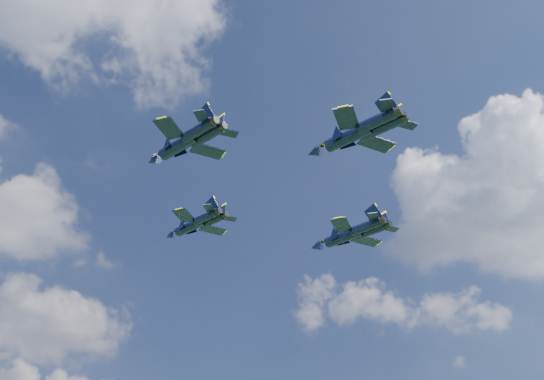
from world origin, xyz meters
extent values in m
cylinder|color=black|center=(-11.09, 13.71, 59.10)|extent=(4.71, 8.42, 1.68)
cone|color=black|center=(-13.12, 18.73, 59.10)|extent=(2.38, 2.84, 1.59)
ellipsoid|color=brown|center=(-12.25, 16.56, 59.61)|extent=(1.85, 2.82, 0.77)
cube|color=black|center=(-13.51, 10.72, 59.10)|extent=(4.77, 4.73, 0.17)
cube|color=black|center=(-7.28, 13.24, 59.10)|extent=(4.29, 2.43, 0.17)
cube|color=black|center=(-10.79, 6.48, 59.10)|extent=(2.51, 2.62, 0.13)
cube|color=black|center=(-6.29, 8.30, 59.10)|extent=(2.37, 1.63, 0.13)
cube|color=black|center=(-9.77, 7.70, 60.40)|extent=(1.66, 2.34, 2.81)
cube|color=black|center=(-7.87, 8.47, 60.40)|extent=(1.50, 2.77, 2.81)
cylinder|color=black|center=(-21.26, -7.85, 59.12)|extent=(4.94, 9.07, 1.81)
cone|color=black|center=(-23.36, -2.43, 59.12)|extent=(2.53, 3.05, 1.71)
ellipsoid|color=brown|center=(-22.45, -4.77, 59.67)|extent=(1.95, 3.03, 0.82)
cube|color=black|center=(-23.90, -11.03, 59.12)|extent=(5.15, 5.06, 0.18)
cube|color=black|center=(-17.16, -8.42, 59.12)|extent=(4.65, 2.68, 0.18)
cube|color=black|center=(-21.05, -15.63, 59.12)|extent=(2.71, 2.81, 0.14)
cube|color=black|center=(-16.18, -13.74, 59.12)|extent=(2.57, 1.78, 0.14)
cube|color=black|center=(-19.93, -14.33, 60.52)|extent=(1.74, 2.54, 3.02)
cube|color=black|center=(-17.87, -13.54, 60.52)|extent=(1.60, 2.98, 3.02)
cylinder|color=black|center=(12.43, 2.30, 57.37)|extent=(5.36, 9.37, 1.87)
cone|color=black|center=(10.08, 7.87, 57.37)|extent=(2.68, 3.18, 1.77)
ellipsoid|color=brown|center=(11.09, 5.47, 57.94)|extent=(2.10, 3.14, 0.85)
cube|color=black|center=(9.78, -1.08, 57.37)|extent=(5.31, 5.30, 0.19)
cube|color=black|center=(16.69, 1.83, 57.37)|extent=(4.83, 2.78, 0.19)
cube|color=black|center=(12.88, -5.76, 57.37)|extent=(2.79, 2.92, 0.15)
cube|color=black|center=(17.87, -3.66, 57.37)|extent=(2.63, 1.78, 0.15)
cube|color=black|center=(14.00, -4.39, 58.83)|extent=(1.88, 2.59, 3.14)
cube|color=black|center=(16.11, -3.50, 58.83)|extent=(1.68, 3.08, 3.14)
cylinder|color=black|center=(-0.67, -20.00, 59.56)|extent=(5.54, 9.48, 1.90)
cone|color=black|center=(-3.12, -14.39, 59.56)|extent=(2.74, 3.24, 1.80)
ellipsoid|color=brown|center=(-2.07, -16.81, 60.15)|extent=(2.16, 3.18, 0.87)
cube|color=black|center=(-3.31, -23.46, 59.56)|extent=(5.37, 5.39, 0.19)
cube|color=black|center=(3.66, -20.42, 59.56)|extent=(4.93, 2.88, 0.19)
cube|color=black|center=(-0.11, -28.17, 59.56)|extent=(2.82, 2.97, 0.15)
cube|color=black|center=(4.93, -25.98, 59.56)|extent=(2.65, 1.78, 0.15)
cube|color=black|center=(1.01, -26.77, 61.04)|extent=(1.94, 2.60, 3.18)
cube|color=black|center=(3.14, -25.84, 61.04)|extent=(1.72, 3.12, 3.18)
camera|label=1|loc=(-45.32, -83.77, 3.56)|focal=45.00mm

